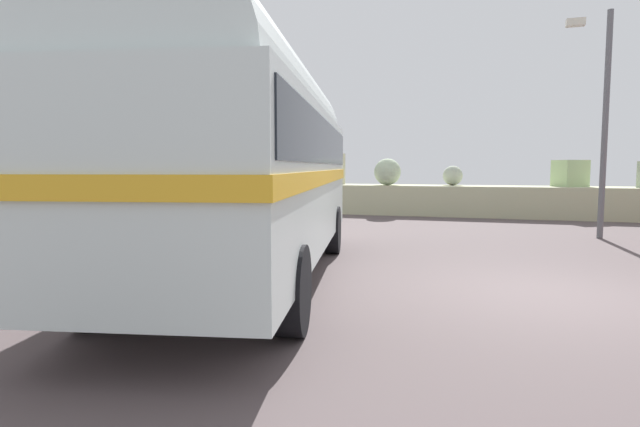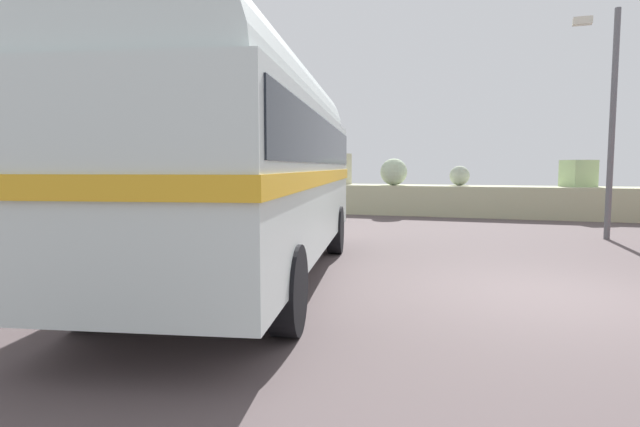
{
  "view_description": "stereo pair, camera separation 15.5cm",
  "coord_description": "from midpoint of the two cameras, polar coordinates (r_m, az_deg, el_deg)",
  "views": [
    {
      "loc": [
        -0.97,
        -7.61,
        1.78
      ],
      "look_at": [
        -3.28,
        -0.16,
        1.08
      ],
      "focal_mm": 29.1,
      "sensor_mm": 36.0,
      "label": 1
    },
    {
      "loc": [
        -0.82,
        -7.56,
        1.78
      ],
      "look_at": [
        -3.28,
        -0.16,
        1.08
      ],
      "focal_mm": 29.1,
      "sensor_mm": 36.0,
      "label": 2
    }
  ],
  "objects": [
    {
      "name": "ground",
      "position": [
        7.84,
        23.59,
        -8.34
      ],
      "size": [
        32.0,
        26.0,
        0.02
      ],
      "color": "#534748"
    },
    {
      "name": "breakwater",
      "position": [
        19.41,
        18.94,
        1.75
      ],
      "size": [
        31.36,
        2.04,
        2.47
      ],
      "color": "#B3B48F",
      "rests_on": "ground"
    },
    {
      "name": "vintage_coach",
      "position": [
        8.09,
        -8.49,
        7.0
      ],
      "size": [
        4.06,
        8.89,
        3.7
      ],
      "rotation": [
        0.0,
        0.0,
        0.2
      ],
      "color": "black",
      "rests_on": "ground"
    },
    {
      "name": "lamp_post",
      "position": [
        14.54,
        28.19,
        9.96
      ],
      "size": [
        0.96,
        0.76,
        5.51
      ],
      "color": "#5B5B60",
      "rests_on": "ground"
    }
  ]
}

